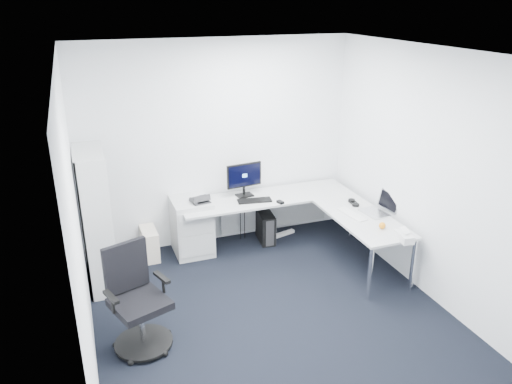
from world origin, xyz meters
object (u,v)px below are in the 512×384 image
object	(u,v)px
monitor	(244,180)
laptop	(375,204)
bookshelf	(96,219)
l_desk	(276,230)
task_chair	(140,301)

from	to	relation	value
monitor	laptop	distance (m)	1.70
laptop	bookshelf	bearing A→B (deg)	161.59
l_desk	bookshelf	world-z (taller)	bookshelf
bookshelf	l_desk	bearing A→B (deg)	-1.32
l_desk	monitor	size ratio (longest dim) A/B	4.82
bookshelf	monitor	size ratio (longest dim) A/B	3.35
bookshelf	monitor	world-z (taller)	bookshelf
monitor	task_chair	bearing A→B (deg)	-139.53
l_desk	monitor	xyz separation A→B (m)	(-0.27, 0.45, 0.57)
l_desk	bookshelf	xyz separation A→B (m)	(-2.17, 0.05, 0.47)
laptop	task_chair	bearing A→B (deg)	-173.56
task_chair	monitor	bearing A→B (deg)	27.10
l_desk	task_chair	xyz separation A→B (m)	(-1.90, -1.30, 0.17)
monitor	laptop	size ratio (longest dim) A/B	1.37
bookshelf	monitor	distance (m)	1.95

